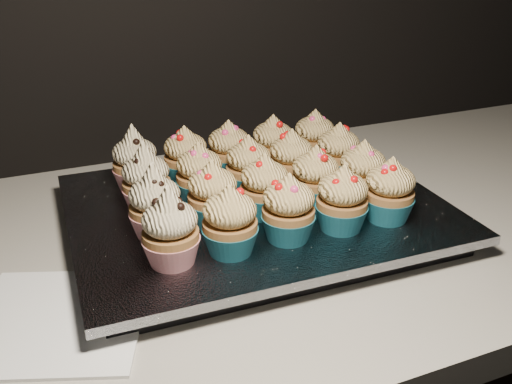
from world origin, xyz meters
TOP-DOWN VIEW (x-y plane):
  - worktop at (0.00, 1.70)m, footprint 2.44×0.64m
  - napkin at (-0.39, 1.59)m, footprint 0.22×0.22m
  - baking_tray at (-0.12, 1.70)m, footprint 0.45×0.35m
  - foil_lining at (-0.12, 1.70)m, footprint 0.49×0.39m
  - cupcake_0 at (-0.26, 1.60)m, footprint 0.06×0.06m
  - cupcake_1 at (-0.19, 1.60)m, footprint 0.06×0.06m
  - cupcake_2 at (-0.12, 1.60)m, footprint 0.06×0.06m
  - cupcake_3 at (-0.05, 1.60)m, footprint 0.06×0.06m
  - cupcake_4 at (0.02, 1.59)m, footprint 0.06×0.06m
  - cupcake_5 at (-0.26, 1.67)m, footprint 0.06×0.06m
  - cupcake_6 at (-0.19, 1.67)m, footprint 0.06×0.06m
  - cupcake_7 at (-0.12, 1.66)m, footprint 0.06×0.06m
  - cupcake_8 at (-0.05, 1.66)m, footprint 0.06×0.06m
  - cupcake_9 at (0.02, 1.66)m, footprint 0.06×0.06m
  - cupcake_10 at (-0.25, 1.74)m, footprint 0.06×0.06m
  - cupcake_11 at (-0.18, 1.73)m, footprint 0.06×0.06m
  - cupcake_12 at (-0.12, 1.73)m, footprint 0.06×0.06m
  - cupcake_13 at (-0.05, 1.73)m, footprint 0.06×0.06m
  - cupcake_14 at (0.02, 1.73)m, footprint 0.06×0.06m
  - cupcake_15 at (-0.25, 1.81)m, footprint 0.06×0.06m
  - cupcake_16 at (-0.18, 1.80)m, footprint 0.06×0.06m
  - cupcake_17 at (-0.12, 1.80)m, footprint 0.06×0.06m
  - cupcake_18 at (-0.05, 1.80)m, footprint 0.06×0.06m
  - cupcake_19 at (0.02, 1.80)m, footprint 0.06×0.06m

SIDE VIEW (x-z plane):
  - worktop at x=0.00m, z-range 0.86..0.90m
  - napkin at x=-0.39m, z-range 0.90..0.90m
  - baking_tray at x=-0.12m, z-range 0.90..0.92m
  - foil_lining at x=-0.12m, z-range 0.92..0.93m
  - cupcake_1 at x=-0.19m, z-range 0.93..1.01m
  - cupcake_2 at x=-0.12m, z-range 0.93..1.01m
  - cupcake_3 at x=-0.05m, z-range 0.93..1.01m
  - cupcake_4 at x=0.02m, z-range 0.93..1.01m
  - cupcake_6 at x=-0.19m, z-range 0.93..1.01m
  - cupcake_7 at x=-0.12m, z-range 0.93..1.01m
  - cupcake_8 at x=-0.05m, z-range 0.93..1.01m
  - cupcake_9 at x=0.02m, z-range 0.93..1.01m
  - cupcake_11 at x=-0.18m, z-range 0.93..1.01m
  - cupcake_12 at x=-0.12m, z-range 0.93..1.01m
  - cupcake_13 at x=-0.05m, z-range 0.93..1.01m
  - cupcake_14 at x=0.02m, z-range 0.93..1.01m
  - cupcake_16 at x=-0.18m, z-range 0.93..1.01m
  - cupcake_17 at x=-0.12m, z-range 0.93..1.01m
  - cupcake_18 at x=-0.05m, z-range 0.93..1.01m
  - cupcake_19 at x=0.02m, z-range 0.93..1.01m
  - cupcake_0 at x=-0.26m, z-range 0.93..1.02m
  - cupcake_5 at x=-0.26m, z-range 0.93..1.02m
  - cupcake_10 at x=-0.25m, z-range 0.93..1.02m
  - cupcake_15 at x=-0.25m, z-range 0.93..1.02m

